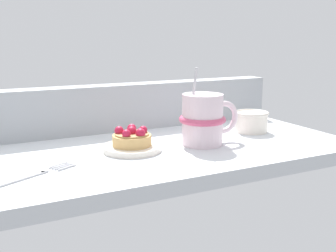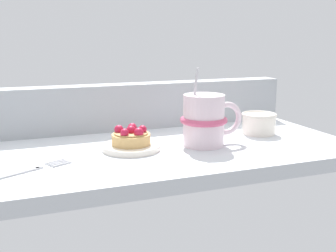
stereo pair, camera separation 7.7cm
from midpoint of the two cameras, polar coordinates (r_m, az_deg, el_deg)
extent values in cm
cube|color=silver|center=(78.59, -6.08, -3.89)|extent=(79.98, 37.87, 2.60)
cube|color=#9EA3A8|center=(92.30, -9.78, 2.52)|extent=(78.38, 5.12, 10.17)
cylinder|color=silver|center=(75.95, -7.91, -3.09)|extent=(10.77, 10.77, 1.04)
cylinder|color=silver|center=(76.02, -7.90, -3.28)|extent=(5.92, 5.92, 0.52)
cylinder|color=tan|center=(75.56, -7.94, -1.99)|extent=(7.13, 7.13, 1.98)
cylinder|color=#AB854F|center=(75.29, -7.97, -1.15)|extent=(6.27, 6.27, 0.30)
sphere|color=#B71938|center=(75.15, -7.98, -0.71)|extent=(1.69, 1.69, 1.69)
sphere|color=#B71938|center=(75.60, -6.38, -0.59)|extent=(1.56, 1.56, 1.56)
sphere|color=#B71938|center=(77.45, -7.89, -0.37)|extent=(1.73, 1.73, 1.73)
sphere|color=#B71938|center=(75.73, -9.69, -0.69)|extent=(1.69, 1.69, 1.69)
sphere|color=#B71938|center=(73.21, -8.80, -1.12)|extent=(1.56, 1.56, 1.56)
sphere|color=#B71938|center=(73.52, -6.82, -1.03)|extent=(1.79, 1.79, 1.79)
cylinder|color=silver|center=(78.69, 2.02, 0.87)|extent=(7.86, 7.86, 9.86)
torus|color=#C64C70|center=(78.67, 2.02, 0.92)|extent=(9.08, 9.08, 1.18)
torus|color=silver|center=(81.11, 5.06, 1.18)|extent=(6.63, 1.10, 6.63)
cylinder|color=#B7B7BC|center=(77.46, 0.82, 5.35)|extent=(0.93, 1.74, 7.57)
cube|color=#B7B7BC|center=(64.85, -23.99, -7.02)|extent=(9.99, 5.43, 0.60)
cube|color=#B7B7BC|center=(67.42, -19.98, -5.96)|extent=(1.32, 1.03, 0.60)
cube|color=#B7B7BC|center=(68.40, -17.02, -5.48)|extent=(3.24, 1.77, 0.60)
cube|color=#B7B7BC|center=(68.98, -17.39, -5.36)|extent=(3.24, 1.77, 0.60)
cube|color=#B7B7BC|center=(69.55, -17.74, -5.23)|extent=(3.24, 1.77, 0.60)
cube|color=#B7B7BC|center=(70.13, -18.09, -5.11)|extent=(3.24, 1.77, 0.60)
cylinder|color=silver|center=(90.95, 9.14, 0.48)|extent=(7.03, 7.03, 4.22)
torus|color=beige|center=(90.54, 9.19, 1.79)|extent=(7.49, 7.49, 0.60)
camera|label=1|loc=(0.04, -92.86, -0.63)|focal=43.89mm
camera|label=2|loc=(0.04, 87.14, 0.63)|focal=43.89mm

